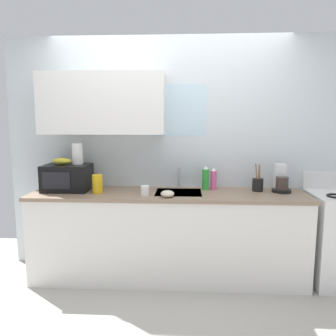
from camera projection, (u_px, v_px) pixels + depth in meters
The scene contains 13 objects.
kitchen_wall_assembly at pixel (156, 144), 3.51m from camera, with size 3.53×0.42×2.50m.
counter_unit at pixel (168, 235), 3.33m from camera, with size 2.76×0.63×0.90m.
sink_faucet at pixel (179, 178), 3.49m from camera, with size 0.03×0.03×0.22m, color #B2B5BA.
microwave at pixel (67, 178), 3.36m from camera, with size 0.46×0.35×0.27m.
banana_bunch at pixel (62, 161), 3.34m from camera, with size 0.20×0.11×0.07m, color gold.
paper_towel_roll at pixel (78, 154), 3.37m from camera, with size 0.11×0.11×0.22m, color white.
coffee_maker at pixel (281, 181), 3.30m from camera, with size 0.19×0.21×0.28m.
dish_soap_bottle_green at pixel (206, 178), 3.40m from camera, with size 0.07×0.07×0.25m.
dish_soap_bottle_pink at pixel (214, 179), 3.41m from camera, with size 0.07×0.07×0.23m.
cereal_canister at pixel (97, 184), 3.25m from camera, with size 0.10×0.10×0.18m, color gold.
mug_white at pixel (145, 191), 3.14m from camera, with size 0.08×0.08×0.10m, color white.
utensil_crock at pixel (258, 184), 3.33m from camera, with size 0.11×0.11×0.29m.
small_bowl at pixel (167, 194), 3.07m from camera, with size 0.13×0.13×0.07m, color beige.
Camera 1 is at (0.17, -3.20, 1.61)m, focal length 34.75 mm.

